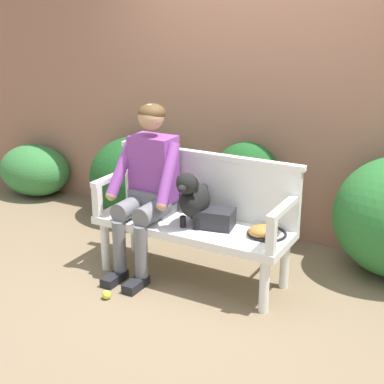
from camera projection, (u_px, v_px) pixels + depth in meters
ground_plane at (192, 277)px, 4.31m from camera, size 40.00×40.00×0.00m
brick_garden_fence at (259, 94)px, 4.93m from camera, size 8.00×0.30×2.54m
hedge_bush_far_left at (35, 170)px, 6.11m from camera, size 0.85×0.65×0.57m
hedge_bush_mid_right at (137, 178)px, 5.40m from camera, size 0.99×0.82×0.82m
hedge_bush_far_right at (246, 191)px, 4.91m from camera, size 0.71×0.57×0.90m
garden_bench at (192, 231)px, 4.19m from camera, size 1.52×0.53×0.46m
bench_backrest at (207, 183)px, 4.28m from camera, size 1.56×0.06×0.50m
bench_armrest_left_end at (107, 187)px, 4.36m from camera, size 0.06×0.53×0.28m
bench_armrest_right_end at (279, 219)px, 3.69m from camera, size 0.06×0.53×0.28m
person_seated at (148, 182)px, 4.24m from camera, size 0.56×0.66×1.33m
dog_on_bench at (193, 198)px, 4.05m from camera, size 0.23×0.44×0.44m
tennis_racket at (268, 232)px, 3.97m from camera, size 0.29×0.56×0.03m
baseball_glove at (264, 231)px, 3.90m from camera, size 0.28×0.27×0.09m
sports_bag at (215, 218)px, 4.08m from camera, size 0.31×0.25×0.14m
tennis_ball at (107, 295)px, 3.99m from camera, size 0.07×0.07×0.07m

